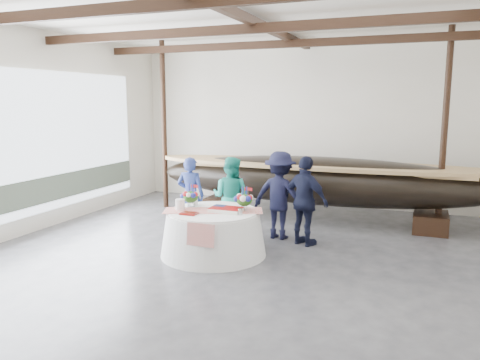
% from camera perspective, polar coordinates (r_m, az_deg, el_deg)
% --- Properties ---
extents(floor, '(10.00, 12.00, 0.01)m').
position_cam_1_polar(floor, '(8.19, -2.20, -11.29)').
color(floor, '#3D3D42').
rests_on(floor, ground).
extents(wall_back, '(10.00, 0.02, 4.50)m').
position_cam_1_polar(wall_back, '(13.38, 8.14, 6.64)').
color(wall_back, silver).
rests_on(wall_back, ground).
extents(pavilion_structure, '(9.80, 11.76, 4.50)m').
position_cam_1_polar(pavilion_structure, '(8.39, -0.30, 17.02)').
color(pavilion_structure, black).
rests_on(pavilion_structure, ground).
extents(open_bay, '(0.03, 7.00, 3.20)m').
position_cam_1_polar(open_bay, '(11.39, -23.59, 3.29)').
color(open_bay, silver).
rests_on(open_bay, ground).
extents(longboat_display, '(8.50, 1.70, 1.59)m').
position_cam_1_polar(longboat_display, '(11.51, 9.67, -0.04)').
color(longboat_display, black).
rests_on(longboat_display, ground).
extents(banquet_table, '(2.02, 2.02, 0.86)m').
position_cam_1_polar(banquet_table, '(9.02, -3.27, -6.42)').
color(banquet_table, silver).
rests_on(banquet_table, ground).
extents(tabletop_items, '(1.94, 1.19, 0.40)m').
position_cam_1_polar(tabletop_items, '(8.99, -3.15, -2.66)').
color(tabletop_items, red).
rests_on(tabletop_items, banquet_table).
extents(guest_woman_blue, '(0.66, 0.47, 1.70)m').
position_cam_1_polar(guest_woman_blue, '(10.49, -6.04, -1.82)').
color(guest_woman_blue, navy).
rests_on(guest_woman_blue, ground).
extents(guest_woman_teal, '(0.87, 0.69, 1.75)m').
position_cam_1_polar(guest_woman_teal, '(10.10, -1.13, -2.08)').
color(guest_woman_teal, teal).
rests_on(guest_woman_teal, ground).
extents(guest_man_left, '(1.28, 0.82, 1.88)m').
position_cam_1_polar(guest_man_left, '(10.00, 4.89, -1.86)').
color(guest_man_left, black).
rests_on(guest_man_left, ground).
extents(guest_man_right, '(1.16, 0.85, 1.84)m').
position_cam_1_polar(guest_man_right, '(9.57, 7.98, -2.56)').
color(guest_man_right, black).
rests_on(guest_man_right, ground).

